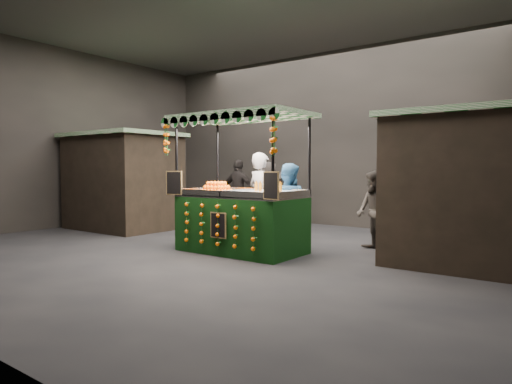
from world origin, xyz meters
The scene contains 12 objects.
ground centered at (0.00, 0.00, 0.00)m, with size 12.00×12.00×0.00m, color black.
market_hall centered at (0.00, 0.00, 3.38)m, with size 12.10×10.10×5.05m.
neighbour_stall_left centered at (-4.40, 1.00, 1.31)m, with size 3.00×2.20×2.60m.
neighbour_stall_right centered at (4.40, 1.50, 1.31)m, with size 3.00×2.20×2.60m.
juice_stall centered at (0.39, 0.14, 0.84)m, with size 2.78×1.64×2.70m.
vendor_grey centered at (0.15, 1.17, 1.00)m, with size 0.83×0.65×1.99m.
vendor_blue centered at (0.96, 0.98, 0.87)m, with size 0.91×0.74×1.75m.
shopper_0 centered at (0.07, 1.87, 0.77)m, with size 0.59×0.41×1.53m.
shopper_1 centered at (2.45, 1.80, 0.80)m, with size 0.99×0.97×1.60m.
shopper_2 centered at (-2.94, 4.25, 0.96)m, with size 1.14×0.49×1.92m.
shopper_3 centered at (-0.71, 3.44, 0.78)m, with size 1.13×1.12×1.56m.
shopper_4 centered at (-0.94, 3.04, 0.91)m, with size 1.06×0.91×1.83m.
Camera 1 is at (5.84, -6.73, 1.65)m, focal length 31.56 mm.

